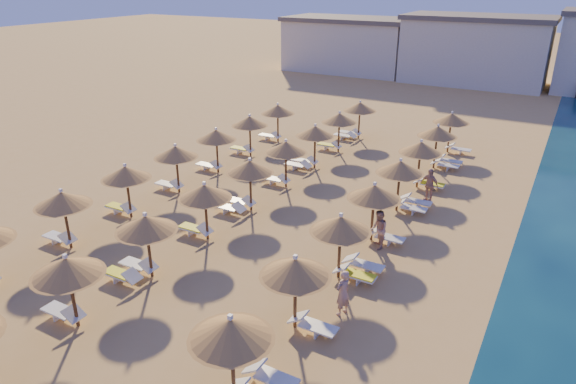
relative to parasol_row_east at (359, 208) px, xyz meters
The scene contains 9 objects.
ground 5.12m from the parasol_row_east, 156.22° to the right, with size 220.00×220.00×0.00m, color tan.
hotel_blocks 43.39m from the parasol_row_east, 93.13° to the left, with size 46.66×9.56×8.10m.
parasol_row_east is the anchor object (origin of this frame).
parasol_row_west 6.60m from the parasol_row_east, behind, with size 2.45×35.41×2.84m.
parasol_row_inland 11.58m from the parasol_row_east, behind, with size 2.45×24.42×2.84m.
loungers 5.42m from the parasol_row_east, behind, with size 14.54×33.58×0.66m.
beachgoer_a 4.41m from the parasol_row_east, 74.40° to the right, with size 0.65×0.43×1.78m, color tan.
beachgoer_b 1.95m from the parasol_row_east, 66.26° to the left, with size 0.87×0.68×1.80m, color tan.
beachgoer_c 7.73m from the parasol_row_east, 81.92° to the left, with size 1.07×0.45×1.83m, color tan.
Camera 1 is at (11.12, -16.47, 11.25)m, focal length 32.00 mm.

